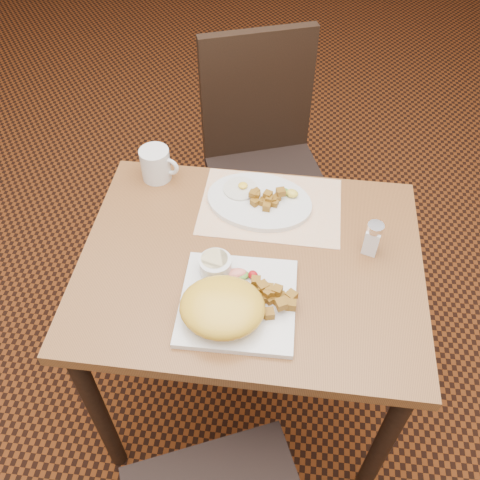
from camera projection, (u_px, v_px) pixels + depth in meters
The scene contains 15 objects.
ground at pixel (248, 390), 1.97m from camera, with size 8.00×8.00×0.00m, color black.
table at pixel (250, 284), 1.49m from camera, with size 0.90×0.70×0.75m.
chair_far at pixel (263, 152), 2.03m from camera, with size 0.54×0.55×0.97m.
placemat at pixel (271, 206), 1.54m from camera, with size 0.40×0.28×0.00m, color white.
plate_square at pixel (238, 302), 1.31m from camera, with size 0.28×0.28×0.02m, color silver.
plate_oval at pixel (259, 201), 1.54m from camera, with size 0.30×0.23×0.02m, color silver, non-canonical shape.
hollandaise_mound at pixel (222, 307), 1.24m from camera, with size 0.20×0.18×0.07m.
ramekin at pixel (215, 265), 1.34m from camera, with size 0.08×0.08×0.05m.
garnish_sq at pixel (240, 274), 1.34m from camera, with size 0.10×0.05×0.03m.
fried_egg at pixel (241, 188), 1.56m from camera, with size 0.10×0.10×0.02m.
garnish_ov at pixel (289, 193), 1.54m from camera, with size 0.07×0.05×0.02m.
salt_shaker at pixel (373, 238), 1.39m from camera, with size 0.05×0.05×0.10m.
coffee_mug at pixel (156, 164), 1.59m from camera, with size 0.12×0.09×0.10m.
home_fries_sq at pixel (272, 297), 1.29m from camera, with size 0.12×0.11×0.04m.
home_fries_ov at pixel (267, 199), 1.51m from camera, with size 0.10×0.08×0.04m.
Camera 1 is at (0.08, -0.90, 1.83)m, focal length 40.00 mm.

